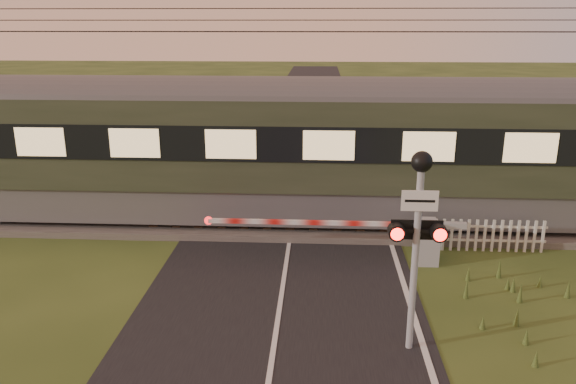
{
  "coord_description": "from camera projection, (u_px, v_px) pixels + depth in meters",
  "views": [
    {
      "loc": [
        0.78,
        -9.29,
        5.72
      ],
      "look_at": [
        0.06,
        3.2,
        1.95
      ],
      "focal_mm": 35.0,
      "sensor_mm": 36.0,
      "label": 1
    }
  ],
  "objects": [
    {
      "name": "picket_fence",
      "position": [
        480.0,
        235.0,
        14.57
      ],
      "size": [
        3.38,
        0.07,
        0.86
      ],
      "color": "silver",
      "rests_on": "ground"
    },
    {
      "name": "overhead_wires",
      "position": [
        293.0,
        23.0,
        15.13
      ],
      "size": [
        120.0,
        0.62,
        0.62
      ],
      "color": "black",
      "rests_on": "ground"
    },
    {
      "name": "road",
      "position": [
        275.0,
        346.0,
        10.35
      ],
      "size": [
        6.0,
        140.0,
        0.03
      ],
      "color": "black",
      "rests_on": "ground"
    },
    {
      "name": "crossing_signal",
      "position": [
        418.0,
        217.0,
        9.57
      ],
      "size": [
        0.94,
        0.37,
        3.7
      ],
      "color": "gray",
      "rests_on": "ground"
    },
    {
      "name": "track_bed",
      "position": [
        292.0,
        220.0,
        16.77
      ],
      "size": [
        140.0,
        3.4,
        0.39
      ],
      "color": "#47423D",
      "rests_on": "ground"
    },
    {
      "name": "ground",
      "position": [
        275.0,
        340.0,
        10.57
      ],
      "size": [
        160.0,
        160.0,
        0.0
      ],
      "primitive_type": "plane",
      "color": "#2D3F18",
      "rests_on": "ground"
    },
    {
      "name": "boom_gate",
      "position": [
        414.0,
        239.0,
        13.93
      ],
      "size": [
        6.51,
        0.8,
        1.06
      ],
      "color": "gray",
      "rests_on": "ground"
    }
  ]
}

